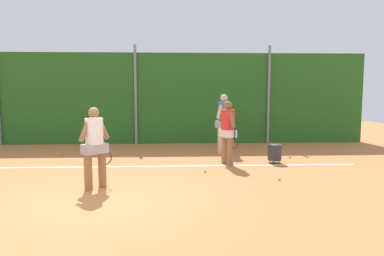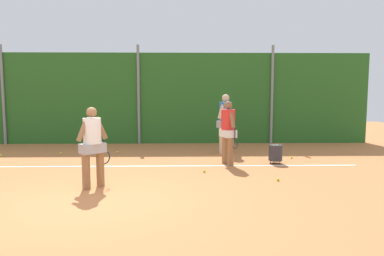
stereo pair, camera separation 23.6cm
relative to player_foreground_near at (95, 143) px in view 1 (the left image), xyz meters
The scene contains 15 objects.
ground_plane 1.55m from the player_foreground_near, 81.72° to the left, with size 27.03×27.03×0.00m, color #C67542.
hedge_fence_backdrop 6.15m from the player_foreground_near, 88.30° to the left, with size 16.70×0.25×3.27m, color #286023.
fence_post_center 5.99m from the player_foreground_near, 88.25° to the left, with size 0.10×0.10×3.54m, color gray.
fence_post_right 7.80m from the player_foreground_near, 49.86° to the left, with size 0.10×0.10×3.54m, color gray.
court_baseline_paint 2.23m from the player_foreground_near, 84.89° to the left, with size 12.20×0.10×0.01m, color white.
player_foreground_near is the anchor object (origin of this frame).
player_midcourt 3.68m from the player_foreground_near, 36.58° to the left, with size 0.44×0.72×1.67m.
player_backcourt_far 5.01m from the player_foreground_near, 51.92° to the left, with size 0.58×0.61×1.82m.
ball_hopper 4.87m from the player_foreground_near, 28.52° to the left, with size 0.36×0.36×0.51m.
tennis_ball_1 5.78m from the player_foreground_near, 31.31° to the left, with size 0.07×0.07×0.07m, color #CCDB33.
tennis_ball_3 4.33m from the player_foreground_near, 117.13° to the left, with size 0.07×0.07×0.07m, color #CCDB33.
tennis_ball_4 3.96m from the player_foreground_near, ahead, with size 0.07×0.07×0.07m, color #CCDB33.
tennis_ball_5 4.08m from the player_foreground_near, 93.68° to the left, with size 0.07×0.07×0.07m, color #CCDB33.
tennis_ball_6 6.66m from the player_foreground_near, 43.56° to the left, with size 0.07×0.07×0.07m, color #CCDB33.
tennis_ball_7 2.77m from the player_foreground_near, 29.27° to the left, with size 0.07×0.07×0.07m, color #CCDB33.
Camera 1 is at (1.39, -6.33, 1.96)m, focal length 33.79 mm.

